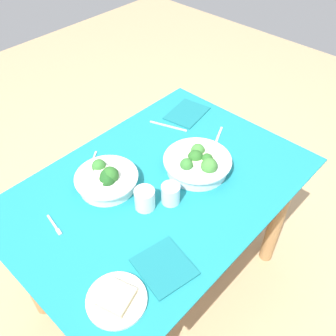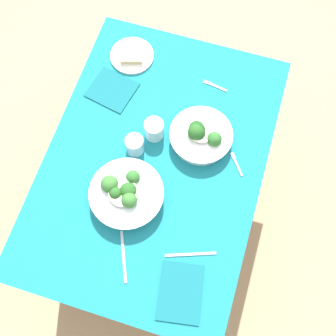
{
  "view_description": "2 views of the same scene",
  "coord_description": "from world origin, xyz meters",
  "px_view_note": "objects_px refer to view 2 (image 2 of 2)",
  "views": [
    {
      "loc": [
        0.73,
        0.73,
        1.8
      ],
      "look_at": [
        -0.07,
        -0.02,
        0.76
      ],
      "focal_mm": 40.3,
      "sensor_mm": 36.0,
      "label": 1
    },
    {
      "loc": [
        -0.61,
        -0.24,
        2.32
      ],
      "look_at": [
        -0.03,
        -0.06,
        0.76
      ],
      "focal_mm": 47.35,
      "sensor_mm": 36.0,
      "label": 2
    }
  ],
  "objects_px": {
    "bread_side_plate": "(132,55)",
    "napkin_folded_lower": "(112,90)",
    "water_glass_side": "(135,145)",
    "water_glass_center": "(154,129)",
    "fork_by_near_bowl": "(214,86)",
    "broccoli_bowl_far": "(126,194)",
    "table_knife_left": "(124,257)",
    "fork_by_far_bowl": "(236,163)",
    "napkin_folded_upper": "(180,292)",
    "table_knife_right": "(191,254)",
    "broccoli_bowl_near": "(201,136)"
  },
  "relations": [
    {
      "from": "water_glass_center",
      "to": "table_knife_right",
      "type": "distance_m",
      "value": 0.5
    },
    {
      "from": "fork_by_near_bowl",
      "to": "napkin_folded_lower",
      "type": "height_order",
      "value": "napkin_folded_lower"
    },
    {
      "from": "bread_side_plate",
      "to": "fork_by_far_bowl",
      "type": "xyz_separation_m",
      "value": [
        -0.35,
        -0.55,
        -0.01
      ]
    },
    {
      "from": "water_glass_center",
      "to": "table_knife_right",
      "type": "bearing_deg",
      "value": -147.17
    },
    {
      "from": "bread_side_plate",
      "to": "water_glass_side",
      "type": "xyz_separation_m",
      "value": [
        -0.41,
        -0.15,
        0.03
      ]
    },
    {
      "from": "water_glass_side",
      "to": "fork_by_far_bowl",
      "type": "xyz_separation_m",
      "value": [
        0.06,
        -0.39,
        -0.04
      ]
    },
    {
      "from": "table_knife_left",
      "to": "napkin_folded_lower",
      "type": "height_order",
      "value": "napkin_folded_lower"
    },
    {
      "from": "table_knife_right",
      "to": "napkin_folded_lower",
      "type": "distance_m",
      "value": 0.75
    },
    {
      "from": "fork_by_far_bowl",
      "to": "napkin_folded_lower",
      "type": "relative_size",
      "value": 0.51
    },
    {
      "from": "water_glass_side",
      "to": "water_glass_center",
      "type": "bearing_deg",
      "value": -31.42
    },
    {
      "from": "bread_side_plate",
      "to": "water_glass_center",
      "type": "height_order",
      "value": "water_glass_center"
    },
    {
      "from": "broccoli_bowl_near",
      "to": "table_knife_left",
      "type": "distance_m",
      "value": 0.54
    },
    {
      "from": "broccoli_bowl_far",
      "to": "napkin_folded_upper",
      "type": "bearing_deg",
      "value": -133.2
    },
    {
      "from": "table_knife_left",
      "to": "table_knife_right",
      "type": "xyz_separation_m",
      "value": [
        0.08,
        -0.23,
        0.0
      ]
    },
    {
      "from": "water_glass_center",
      "to": "napkin_folded_lower",
      "type": "height_order",
      "value": "water_glass_center"
    },
    {
      "from": "water_glass_center",
      "to": "water_glass_side",
      "type": "bearing_deg",
      "value": 148.58
    },
    {
      "from": "water_glass_side",
      "to": "bread_side_plate",
      "type": "bearing_deg",
      "value": 20.54
    },
    {
      "from": "water_glass_side",
      "to": "napkin_folded_upper",
      "type": "xyz_separation_m",
      "value": [
        -0.47,
        -0.32,
        -0.04
      ]
    },
    {
      "from": "table_knife_right",
      "to": "napkin_folded_lower",
      "type": "height_order",
      "value": "napkin_folded_lower"
    },
    {
      "from": "fork_by_near_bowl",
      "to": "broccoli_bowl_far",
      "type": "bearing_deg",
      "value": 81.44
    },
    {
      "from": "water_glass_side",
      "to": "napkin_folded_upper",
      "type": "bearing_deg",
      "value": -145.5
    },
    {
      "from": "water_glass_center",
      "to": "table_knife_right",
      "type": "xyz_separation_m",
      "value": [
        -0.42,
        -0.27,
        -0.04
      ]
    },
    {
      "from": "table_knife_left",
      "to": "table_knife_right",
      "type": "bearing_deg",
      "value": -94.84
    },
    {
      "from": "broccoli_bowl_far",
      "to": "napkin_folded_upper",
      "type": "xyz_separation_m",
      "value": [
        -0.27,
        -0.29,
        -0.04
      ]
    },
    {
      "from": "fork_by_far_bowl",
      "to": "napkin_folded_upper",
      "type": "relative_size",
      "value": 0.44
    },
    {
      "from": "broccoli_bowl_far",
      "to": "broccoli_bowl_near",
      "type": "bearing_deg",
      "value": -32.91
    },
    {
      "from": "table_knife_right",
      "to": "broccoli_bowl_far",
      "type": "bearing_deg",
      "value": -45.34
    },
    {
      "from": "water_glass_center",
      "to": "fork_by_near_bowl",
      "type": "bearing_deg",
      "value": -30.86
    },
    {
      "from": "napkin_folded_lower",
      "to": "table_knife_left",
      "type": "bearing_deg",
      "value": -156.83
    },
    {
      "from": "broccoli_bowl_far",
      "to": "napkin_folded_lower",
      "type": "xyz_separation_m",
      "value": [
        0.42,
        0.21,
        -0.04
      ]
    },
    {
      "from": "bread_side_plate",
      "to": "napkin_folded_lower",
      "type": "height_order",
      "value": "bread_side_plate"
    },
    {
      "from": "water_glass_side",
      "to": "table_knife_left",
      "type": "height_order",
      "value": "water_glass_side"
    },
    {
      "from": "water_glass_side",
      "to": "napkin_folded_upper",
      "type": "distance_m",
      "value": 0.57
    },
    {
      "from": "broccoli_bowl_near",
      "to": "water_glass_side",
      "type": "bearing_deg",
      "value": 115.74
    },
    {
      "from": "bread_side_plate",
      "to": "table_knife_right",
      "type": "relative_size",
      "value": 1.0
    },
    {
      "from": "fork_by_near_bowl",
      "to": "fork_by_far_bowl",
      "type": "bearing_deg",
      "value": 128.8
    },
    {
      "from": "water_glass_side",
      "to": "napkin_folded_upper",
      "type": "height_order",
      "value": "water_glass_side"
    },
    {
      "from": "broccoli_bowl_far",
      "to": "bread_side_plate",
      "type": "relative_size",
      "value": 1.48
    },
    {
      "from": "water_glass_center",
      "to": "fork_by_far_bowl",
      "type": "height_order",
      "value": "water_glass_center"
    },
    {
      "from": "table_knife_left",
      "to": "napkin_folded_lower",
      "type": "relative_size",
      "value": 1.06
    },
    {
      "from": "napkin_folded_lower",
      "to": "napkin_folded_upper",
      "type": "bearing_deg",
      "value": -144.18
    },
    {
      "from": "broccoli_bowl_near",
      "to": "fork_by_near_bowl",
      "type": "xyz_separation_m",
      "value": [
        0.26,
        0.01,
        -0.04
      ]
    },
    {
      "from": "napkin_folded_lower",
      "to": "fork_by_far_bowl",
      "type": "bearing_deg",
      "value": -106.3
    },
    {
      "from": "broccoli_bowl_near",
      "to": "napkin_folded_lower",
      "type": "relative_size",
      "value": 1.39
    },
    {
      "from": "water_glass_center",
      "to": "broccoli_bowl_far",
      "type": "bearing_deg",
      "value": 176.04
    },
    {
      "from": "napkin_folded_upper",
      "to": "fork_by_near_bowl",
      "type": "bearing_deg",
      "value": 6.93
    },
    {
      "from": "bread_side_plate",
      "to": "water_glass_side",
      "type": "relative_size",
      "value": 2.34
    },
    {
      "from": "water_glass_center",
      "to": "fork_by_far_bowl",
      "type": "bearing_deg",
      "value": -94.52
    },
    {
      "from": "fork_by_near_bowl",
      "to": "napkin_folded_lower",
      "type": "bearing_deg",
      "value": 29.86
    },
    {
      "from": "water_glass_center",
      "to": "table_knife_left",
      "type": "relative_size",
      "value": 0.45
    }
  ]
}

